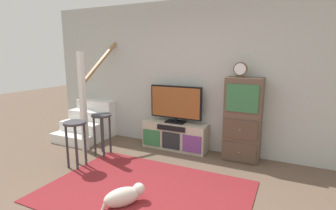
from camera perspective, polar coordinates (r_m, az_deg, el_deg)
name	(u,v)px	position (r m, az deg, el deg)	size (l,w,h in m)	color
back_wall	(196,76)	(4.82, 6.20, 6.24)	(6.40, 0.12, 2.70)	#B2B7B2
area_rug	(146,191)	(3.57, -4.92, -18.27)	(2.60, 1.80, 0.01)	maroon
media_console	(175,136)	(4.90, 1.54, -6.76)	(1.21, 0.38, 0.50)	#BCB29E
television	(176,103)	(4.77, 1.69, 0.36)	(0.99, 0.22, 0.69)	black
side_cabinet	(243,120)	(4.45, 16.01, -3.14)	(0.58, 0.38, 1.39)	brown
desk_clock	(240,70)	(4.33, 15.51, 7.44)	(0.22, 0.08, 0.24)	#4C3823
staircase	(94,119)	(5.91, -15.81, -2.86)	(1.00, 1.36, 2.20)	white
bar_stool_near	(75,134)	(4.29, -19.58, -5.95)	(0.34, 0.34, 0.73)	#333338
bar_stool_far	(102,125)	(4.69, -14.25, -4.22)	(0.34, 0.34, 0.73)	#333338
dog	(125,196)	(3.28, -9.46, -18.99)	(0.42, 0.48, 0.23)	beige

